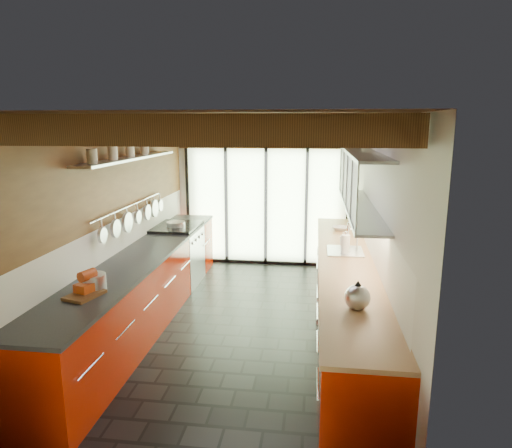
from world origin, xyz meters
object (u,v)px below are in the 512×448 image
Objects in this scene: stand_mixer at (89,283)px; paper_towel at (345,245)px; bowl at (340,228)px; kettle at (357,296)px; soap_bottle at (343,238)px.

stand_mixer is 3.05m from paper_towel.
bowl is at bearing 90.00° from paper_towel.
kettle is at bearing -90.00° from paper_towel.
paper_towel is 0.49m from soap_bottle.
kettle is at bearing -90.00° from bowl.
soap_bottle is (-0.00, 2.24, -0.04)m from kettle.
stand_mixer is 1.02× the size of paper_towel.
kettle is 1.92× the size of soap_bottle.
soap_bottle is at bearing 90.00° from kettle.
bowl is (2.54, 3.01, -0.06)m from stand_mixer.
paper_towel is (0.00, 1.75, 0.00)m from kettle.
stand_mixer is at bearing 178.66° from kettle.
stand_mixer is at bearing -139.33° from soap_bottle.
paper_towel is 1.19× the size of bowl.
soap_bottle is at bearing 90.00° from paper_towel.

